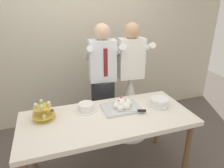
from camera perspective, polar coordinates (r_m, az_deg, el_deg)
rear_wall at (r=3.26m, az=-9.09°, el=14.05°), size 5.20×0.10×2.90m
dessert_table at (r=2.19m, az=-1.21°, el=-10.83°), size 1.80×0.80×0.78m
cupcake_stand at (r=2.18m, az=-18.83°, el=-7.47°), size 0.23×0.23×0.21m
main_cake_tray at (r=2.28m, az=2.83°, el=-6.12°), size 0.43×0.35×0.12m
plate_stack at (r=2.39m, az=13.23°, el=-5.07°), size 0.22×0.22×0.10m
round_cake at (r=2.27m, az=-7.27°, el=-6.52°), size 0.24×0.24×0.08m
person_groom at (r=2.78m, az=-2.55°, el=-2.26°), size 0.51×0.53×1.66m
person_bride at (r=2.96m, az=4.98°, el=-4.28°), size 0.56×0.56×1.66m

